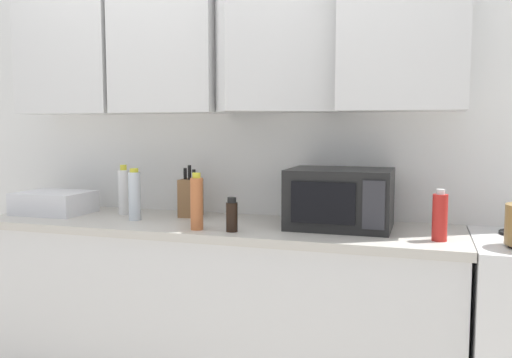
{
  "coord_description": "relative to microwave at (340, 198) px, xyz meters",
  "views": [
    {
      "loc": [
        1.01,
        -2.77,
        1.37
      ],
      "look_at": [
        0.21,
        -0.25,
        1.12
      ],
      "focal_mm": 37.64,
      "sensor_mm": 36.0,
      "label": 1
    }
  ],
  "objects": [
    {
      "name": "bottle_white_jar",
      "position": [
        -1.19,
        0.04,
        -0.01
      ],
      "size": [
        0.06,
        0.06,
        0.27
      ],
      "color": "white",
      "rests_on": "counter_run"
    },
    {
      "name": "dish_rack",
      "position": [
        -1.57,
        -0.05,
        -0.08
      ],
      "size": [
        0.38,
        0.3,
        0.12
      ],
      "primitive_type": "cube",
      "color": "silver",
      "rests_on": "counter_run"
    },
    {
      "name": "bottle_spice_jar",
      "position": [
        -0.63,
        -0.25,
        -0.01
      ],
      "size": [
        0.06,
        0.06,
        0.27
      ],
      "color": "#BC6638",
      "rests_on": "counter_run"
    },
    {
      "name": "bottle_clear_tall",
      "position": [
        -1.04,
        -0.11,
        -0.01
      ],
      "size": [
        0.06,
        0.06,
        0.27
      ],
      "color": "silver",
      "rests_on": "counter_run"
    },
    {
      "name": "microwave",
      "position": [
        0.0,
        0.0,
        0.0
      ],
      "size": [
        0.48,
        0.37,
        0.28
      ],
      "color": "black",
      "rests_on": "counter_run"
    },
    {
      "name": "bottle_red_sauce",
      "position": [
        0.44,
        -0.17,
        -0.04
      ],
      "size": [
        0.06,
        0.06,
        0.22
      ],
      "color": "red",
      "rests_on": "counter_run"
    },
    {
      "name": "knife_block",
      "position": [
        -0.81,
        0.08,
        -0.04
      ],
      "size": [
        0.1,
        0.12,
        0.28
      ],
      "color": "brown",
      "rests_on": "counter_run"
    },
    {
      "name": "wall_back_with_cabinets",
      "position": [
        -0.63,
        0.18,
        0.54
      ],
      "size": [
        3.28,
        0.57,
        2.6
      ],
      "color": "white",
      "rests_on": "ground_plane"
    },
    {
      "name": "bottle_soy_dark",
      "position": [
        -0.45,
        -0.25,
        -0.07
      ],
      "size": [
        0.05,
        0.05,
        0.16
      ],
      "color": "black",
      "rests_on": "counter_run"
    },
    {
      "name": "counter_run",
      "position": [
        -0.63,
        -0.05,
        -0.59
      ],
      "size": [
        2.41,
        0.63,
        0.9
      ],
      "color": "silver",
      "rests_on": "ground_plane"
    }
  ]
}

